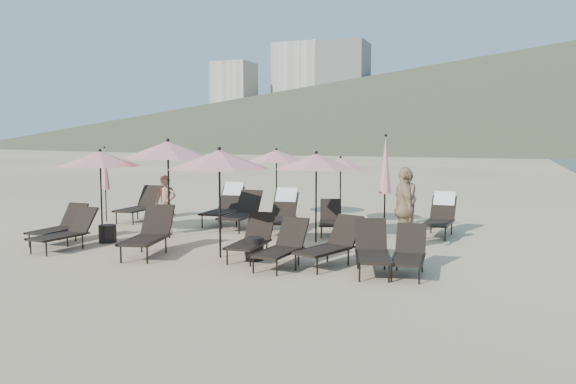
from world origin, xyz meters
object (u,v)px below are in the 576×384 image
at_px(lounger_0, 60,225).
at_px(umbrella_open_3, 276,156).
at_px(lounger_12, 409,253).
at_px(umbrella_open_1, 168,150).
at_px(lounger_2, 149,233).
at_px(lounger_4, 330,244).
at_px(lounger_7, 225,205).
at_px(lounger_13, 282,246).
at_px(lounger_6, 140,205).
at_px(umbrella_open_0, 100,159).
at_px(umbrella_open_5, 219,160).
at_px(lounger_8, 242,212).
at_px(lounger_10, 331,219).
at_px(lounger_1, 66,231).
at_px(lounger_5, 372,249).
at_px(umbrella_closed_1, 105,169).
at_px(umbrella_open_4, 341,164).
at_px(lounger_9, 281,212).
at_px(lounger_3, 252,238).
at_px(umbrella_open_2, 316,162).
at_px(side_table_0, 108,234).
at_px(beachgoer_a, 166,205).
at_px(beachgoer_b, 406,197).
at_px(side_table_1, 254,249).
at_px(lounger_11, 441,215).
at_px(umbrella_closed_0, 385,166).

height_order(lounger_0, umbrella_open_3, umbrella_open_3).
height_order(lounger_12, umbrella_open_1, umbrella_open_1).
distance_m(lounger_2, lounger_4, 3.98).
bearing_deg(lounger_7, lounger_12, -40.18).
bearing_deg(lounger_13, lounger_6, 149.91).
distance_m(umbrella_open_0, umbrella_open_5, 4.35).
xyz_separation_m(lounger_8, umbrella_open_1, (-1.02, -2.05, 1.75)).
bearing_deg(lounger_10, lounger_0, -165.12).
bearing_deg(lounger_1, lounger_5, 9.08).
xyz_separation_m(lounger_7, umbrella_closed_1, (-3.60, -0.96, 1.03)).
distance_m(lounger_8, umbrella_open_4, 3.21).
xyz_separation_m(lounger_12, umbrella_open_0, (-8.12, 1.24, 1.60)).
relative_size(lounger_7, lounger_9, 1.02).
relative_size(lounger_3, umbrella_open_2, 0.73).
distance_m(lounger_1, side_table_0, 1.13).
bearing_deg(lounger_2, lounger_5, -11.89).
relative_size(lounger_4, umbrella_open_1, 0.69).
height_order(lounger_6, umbrella_open_0, umbrella_open_0).
xyz_separation_m(lounger_5, umbrella_open_0, (-7.45, 1.34, 1.56)).
xyz_separation_m(lounger_12, beachgoer_a, (-6.70, 2.03, 0.38)).
height_order(lounger_1, lounger_9, lounger_9).
height_order(lounger_2, beachgoer_b, beachgoer_b).
xyz_separation_m(lounger_9, umbrella_open_1, (-2.29, -1.87, 1.68)).
height_order(lounger_5, lounger_9, lounger_9).
relative_size(lounger_3, umbrella_open_1, 0.64).
xyz_separation_m(umbrella_open_3, umbrella_closed_1, (-4.47, -2.80, -0.38)).
bearing_deg(side_table_1, umbrella_open_3, 109.22).
distance_m(lounger_4, side_table_1, 1.64).
bearing_deg(beachgoer_b, lounger_1, -46.56).
xyz_separation_m(umbrella_open_3, beachgoer_a, (-1.39, -4.15, -1.20)).
height_order(lounger_3, umbrella_open_0, umbrella_open_0).
xyz_separation_m(lounger_5, umbrella_open_5, (-3.28, 0.09, 1.63)).
bearing_deg(lounger_2, side_table_0, 139.43).
height_order(lounger_6, umbrella_open_5, umbrella_open_5).
relative_size(lounger_3, side_table_0, 3.80).
xyz_separation_m(lounger_5, umbrella_open_2, (-2.02, 2.59, 1.53)).
relative_size(lounger_3, umbrella_open_0, 0.72).
bearing_deg(umbrella_closed_1, lounger_10, 3.03).
distance_m(lounger_11, side_table_1, 5.64).
height_order(lounger_3, side_table_0, lounger_3).
bearing_deg(lounger_5, lounger_4, 149.25).
xyz_separation_m(lounger_13, beachgoer_b, (1.19, 6.75, 0.37)).
distance_m(umbrella_open_3, umbrella_open_4, 2.49).
bearing_deg(lounger_3, lounger_7, 119.88).
bearing_deg(umbrella_closed_0, lounger_8, -178.43).
height_order(lounger_4, lounger_9, lounger_9).
relative_size(lounger_0, umbrella_open_5, 0.68).
bearing_deg(umbrella_open_1, lounger_13, -26.38).
bearing_deg(beachgoer_b, lounger_13, -14.03).
bearing_deg(umbrella_closed_1, lounger_9, 1.15).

